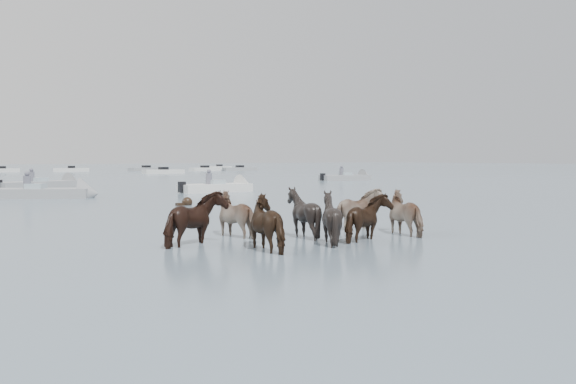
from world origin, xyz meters
TOP-DOWN VIEW (x-y plane):
  - ground at (0.00, 0.00)m, footprint 400.00×400.00m
  - pony_herd at (1.91, 1.86)m, footprint 7.07×4.12m
  - swimming_pony at (4.50, 13.46)m, footprint 0.72×0.44m
  - motorboat_b at (1.33, 21.62)m, footprint 5.60×4.21m
  - motorboat_c at (4.04, 32.09)m, footprint 6.01×3.35m
  - motorboat_d at (11.15, 21.48)m, footprint 4.81×1.78m
  - motorboat_e at (29.76, 31.13)m, footprint 5.19×2.48m

SIDE VIEW (x-z plane):
  - ground at x=0.00m, z-range 0.00..0.00m
  - swimming_pony at x=4.50m, z-range -0.12..0.32m
  - motorboat_c at x=4.04m, z-range -0.74..1.18m
  - motorboat_b at x=1.33m, z-range -0.73..1.19m
  - motorboat_e at x=29.76m, z-range -0.73..1.19m
  - motorboat_d at x=11.15m, z-range -0.73..1.19m
  - pony_herd at x=1.91m, z-range -0.24..1.21m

